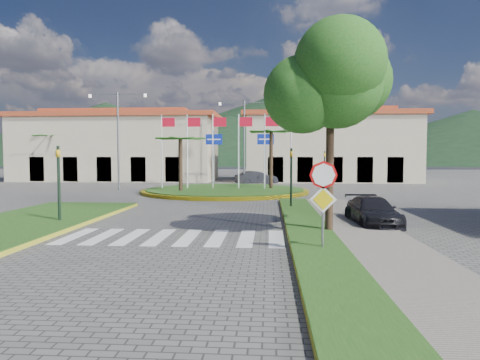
# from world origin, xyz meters

# --- Properties ---
(ground) EXTENTS (160.00, 160.00, 0.00)m
(ground) POSITION_xyz_m (0.00, 0.00, 0.00)
(ground) COLOR #575553
(ground) RESTS_ON ground
(sidewalk_right) EXTENTS (4.00, 28.00, 0.15)m
(sidewalk_right) POSITION_xyz_m (6.00, 2.00, 0.07)
(sidewalk_right) COLOR gray
(sidewalk_right) RESTS_ON ground
(verge_right) EXTENTS (1.60, 28.00, 0.18)m
(verge_right) POSITION_xyz_m (4.80, 2.00, 0.09)
(verge_right) COLOR #204B15
(verge_right) RESTS_ON ground
(median_left) EXTENTS (5.00, 14.00, 0.18)m
(median_left) POSITION_xyz_m (-6.50, 6.00, 0.09)
(median_left) COLOR #204B15
(median_left) RESTS_ON ground
(crosswalk) EXTENTS (8.00, 3.00, 0.01)m
(crosswalk) POSITION_xyz_m (0.00, 4.00, 0.01)
(crosswalk) COLOR silver
(crosswalk) RESTS_ON ground
(roundabout_island) EXTENTS (12.70, 12.70, 6.00)m
(roundabout_island) POSITION_xyz_m (0.00, 22.00, 0.17)
(roundabout_island) COLOR yellow
(roundabout_island) RESTS_ON ground
(stop_sign) EXTENTS (0.80, 0.11, 2.65)m
(stop_sign) POSITION_xyz_m (4.90, 1.96, 1.79)
(stop_sign) COLOR slate
(stop_sign) RESTS_ON ground
(deciduous_tree) EXTENTS (3.60, 3.60, 6.80)m
(deciduous_tree) POSITION_xyz_m (5.50, 5.00, 5.18)
(deciduous_tree) COLOR black
(deciduous_tree) RESTS_ON ground
(traffic_light_left) EXTENTS (0.15, 0.18, 3.20)m
(traffic_light_left) POSITION_xyz_m (-5.20, 6.50, 1.94)
(traffic_light_left) COLOR black
(traffic_light_left) RESTS_ON ground
(traffic_light_right) EXTENTS (0.15, 0.18, 3.20)m
(traffic_light_right) POSITION_xyz_m (4.50, 12.00, 1.94)
(traffic_light_right) COLOR black
(traffic_light_right) RESTS_ON ground
(traffic_light_far) EXTENTS (0.18, 0.15, 3.20)m
(traffic_light_far) POSITION_xyz_m (8.00, 26.00, 1.94)
(traffic_light_far) COLOR black
(traffic_light_far) RESTS_ON ground
(direction_sign_west) EXTENTS (1.60, 0.14, 5.20)m
(direction_sign_west) POSITION_xyz_m (-2.00, 30.97, 3.53)
(direction_sign_west) COLOR slate
(direction_sign_west) RESTS_ON ground
(direction_sign_east) EXTENTS (1.60, 0.14, 5.20)m
(direction_sign_east) POSITION_xyz_m (3.00, 30.97, 3.53)
(direction_sign_east) COLOR slate
(direction_sign_east) RESTS_ON ground
(street_lamp_centre) EXTENTS (4.80, 0.16, 8.00)m
(street_lamp_centre) POSITION_xyz_m (1.00, 30.00, 4.50)
(street_lamp_centre) COLOR slate
(street_lamp_centre) RESTS_ON ground
(street_lamp_west) EXTENTS (4.80, 0.16, 8.00)m
(street_lamp_west) POSITION_xyz_m (-9.00, 24.00, 4.50)
(street_lamp_west) COLOR slate
(street_lamp_west) RESTS_ON ground
(building_left) EXTENTS (23.32, 9.54, 8.05)m
(building_left) POSITION_xyz_m (-14.00, 38.00, 3.90)
(building_left) COLOR #C6B496
(building_left) RESTS_ON ground
(building_right) EXTENTS (19.08, 9.54, 8.05)m
(building_right) POSITION_xyz_m (10.00, 38.00, 3.90)
(building_right) COLOR #C6B496
(building_right) RESTS_ON ground
(hill_far_west) EXTENTS (140.00, 140.00, 22.00)m
(hill_far_west) POSITION_xyz_m (-55.00, 140.00, 11.00)
(hill_far_west) COLOR black
(hill_far_west) RESTS_ON ground
(hill_far_mid) EXTENTS (180.00, 180.00, 30.00)m
(hill_far_mid) POSITION_xyz_m (15.00, 160.00, 15.00)
(hill_far_mid) COLOR black
(hill_far_mid) RESTS_ON ground
(hill_far_east) EXTENTS (120.00, 120.00, 18.00)m
(hill_far_east) POSITION_xyz_m (70.00, 135.00, 9.00)
(hill_far_east) COLOR black
(hill_far_east) RESTS_ON ground
(hill_near_back) EXTENTS (110.00, 110.00, 16.00)m
(hill_near_back) POSITION_xyz_m (-10.00, 130.00, 8.00)
(hill_near_back) COLOR black
(hill_near_back) RESTS_ON ground
(white_van) EXTENTS (4.35, 2.90, 1.11)m
(white_van) POSITION_xyz_m (-9.95, 36.94, 0.55)
(white_van) COLOR silver
(white_van) RESTS_ON ground
(car_dark_a) EXTENTS (3.91, 1.60, 1.33)m
(car_dark_a) POSITION_xyz_m (-7.11, 34.90, 0.67)
(car_dark_a) COLOR black
(car_dark_a) RESTS_ON ground
(car_dark_b) EXTENTS (4.28, 2.88, 1.34)m
(car_dark_b) POSITION_xyz_m (2.12, 30.96, 0.67)
(car_dark_b) COLOR black
(car_dark_b) RESTS_ON ground
(car_side_right) EXTENTS (1.80, 4.02, 1.14)m
(car_side_right) POSITION_xyz_m (7.50, 7.00, 0.57)
(car_side_right) COLOR black
(car_side_right) RESTS_ON ground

